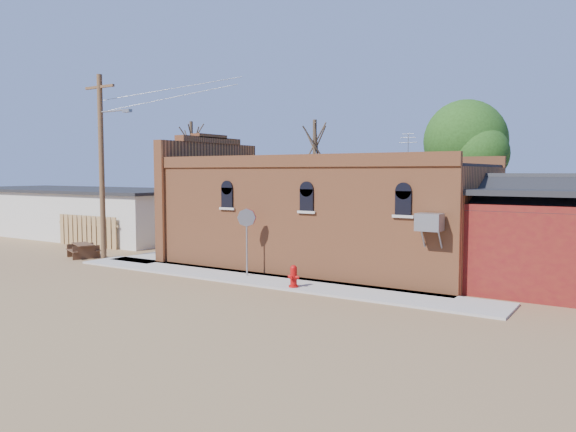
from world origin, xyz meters
The scene contains 15 objects.
ground centered at (0.00, 0.00, 0.00)m, with size 120.00×120.00×0.00m, color brown.
sidewalk_south centered at (1.50, 0.90, 0.04)m, with size 19.00×2.20×0.08m, color #9E9991.
sidewalk_west centered at (-6.30, 6.00, 0.04)m, with size 2.60×10.00×0.08m, color #9E9991.
brick_bar centered at (1.64, 5.49, 2.34)m, with size 16.40×7.97×6.30m.
red_shed centered at (11.50, 5.50, 2.27)m, with size 5.40×6.40×4.30m.
storage_building centered at (-19.00, 8.00, 1.60)m, with size 20.40×8.40×3.17m.
wood_fence centered at (-12.80, 3.80, 0.90)m, with size 5.20×0.10×1.80m, color #976E44, non-canonical shape.
utility_pole centered at (-8.14, 1.20, 4.77)m, with size 3.12×0.26×9.00m.
tree_bare_near centered at (-3.00, 13.00, 5.96)m, with size 2.80×2.80×7.65m.
tree_bare_far centered at (-14.00, 14.00, 6.36)m, with size 2.80×2.80×8.16m.
tree_leafy centered at (6.00, 13.50, 5.93)m, with size 4.40×4.40×8.15m.
fire_hydrant centered at (3.49, 0.20, 0.48)m, with size 0.48×0.47×0.82m.
stop_sign centered at (0.65, 1.16, 2.19)m, with size 0.61×0.53×2.75m.
trash_barrel centered at (-5.30, 5.05, 0.47)m, with size 0.50×0.50×0.78m, color navy.
picnic_table centered at (-9.50, 0.99, 0.46)m, with size 2.06×1.84×0.70m.
Camera 1 is at (14.28, -17.01, 4.29)m, focal length 35.00 mm.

